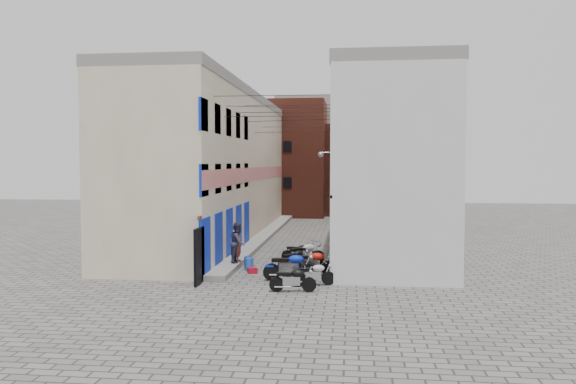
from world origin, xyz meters
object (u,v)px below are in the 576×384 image
at_px(motorcycle_d, 312,262).
at_px(water_jug_near, 249,264).
at_px(motorcycle_f, 305,253).
at_px(motorcycle_a, 293,278).
at_px(motorcycle_c, 290,265).
at_px(motorcycle_b, 314,273).
at_px(red_crate, 252,271).
at_px(motorcycle_g, 299,251).
at_px(person_b, 238,242).
at_px(motorcycle_e, 295,259).
at_px(water_jug_far, 248,263).
at_px(person_a, 238,246).

bearing_deg(motorcycle_d, water_jug_near, -112.81).
xyz_separation_m(motorcycle_f, water_jug_near, (-2.31, -1.24, -0.34)).
height_order(motorcycle_a, motorcycle_c, motorcycle_c).
distance_m(motorcycle_b, water_jug_near, 4.02).
xyz_separation_m(motorcycle_c, red_crate, (-1.76, 1.26, -0.51)).
distance_m(motorcycle_b, motorcycle_g, 5.15).
height_order(motorcycle_a, motorcycle_d, motorcycle_d).
bearing_deg(person_b, motorcycle_a, -140.86).
bearing_deg(motorcycle_b, motorcycle_e, -179.17).
relative_size(motorcycle_c, motorcycle_e, 1.22).
bearing_deg(person_b, red_crate, -138.22).
height_order(person_b, red_crate, person_b).
height_order(motorcycle_d, motorcycle_e, motorcycle_d).
height_order(motorcycle_d, water_jug_far, motorcycle_d).
xyz_separation_m(motorcycle_e, water_jug_far, (-2.08, 0.07, -0.23)).
height_order(motorcycle_g, water_jug_near, motorcycle_g).
bearing_deg(motorcycle_g, person_b, -50.29).
relative_size(motorcycle_e, motorcycle_g, 1.04).
xyz_separation_m(motorcycle_b, red_crate, (-2.75, 2.10, -0.37)).
xyz_separation_m(motorcycle_c, motorcycle_f, (0.32, 3.08, -0.01)).
distance_m(motorcycle_e, water_jug_near, 2.00).
relative_size(motorcycle_c, water_jug_near, 3.97).
height_order(motorcycle_c, motorcycle_f, motorcycle_c).
bearing_deg(motorcycle_g, water_jug_far, -41.25).
xyz_separation_m(motorcycle_d, red_crate, (-2.55, 0.32, -0.48)).
bearing_deg(person_b, motorcycle_c, -127.51).
bearing_deg(motorcycle_f, motorcycle_g, 158.06).
bearing_deg(person_b, motorcycle_d, -108.07).
relative_size(motorcycle_d, water_jug_far, 3.68).
distance_m(motorcycle_a, water_jug_far, 4.78).
relative_size(motorcycle_g, red_crate, 4.45).
height_order(motorcycle_c, red_crate, motorcycle_c).
bearing_deg(motorcycle_a, motorcycle_f, 175.51).
height_order(motorcycle_b, motorcycle_f, motorcycle_f).
distance_m(motorcycle_f, red_crate, 2.81).
bearing_deg(red_crate, water_jug_near, 111.79).
height_order(motorcycle_a, person_a, person_a).
height_order(motorcycle_d, person_b, person_b).
relative_size(motorcycle_b, person_b, 0.94).
height_order(motorcycle_a, motorcycle_g, motorcycle_a).
bearing_deg(motorcycle_d, person_a, -118.84).
height_order(motorcycle_f, water_jug_far, motorcycle_f).
relative_size(motorcycle_a, person_b, 0.96).
relative_size(person_a, person_b, 0.81).
relative_size(motorcycle_d, water_jug_near, 3.80).
xyz_separation_m(motorcycle_a, motorcycle_d, (0.50, 2.86, 0.10)).
xyz_separation_m(motorcycle_a, person_a, (-2.91, 4.37, 0.48)).
xyz_separation_m(motorcycle_b, motorcycle_g, (-1.02, 5.05, 0.01)).
height_order(motorcycle_c, motorcycle_g, motorcycle_c).
height_order(motorcycle_d, red_crate, motorcycle_d).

